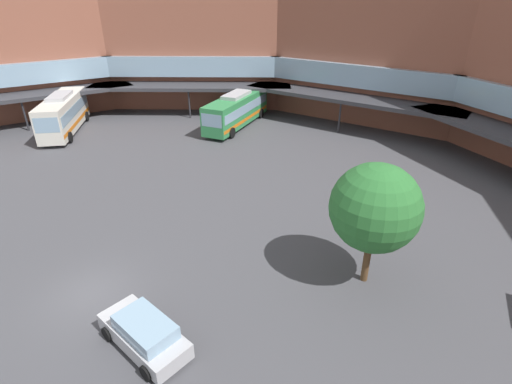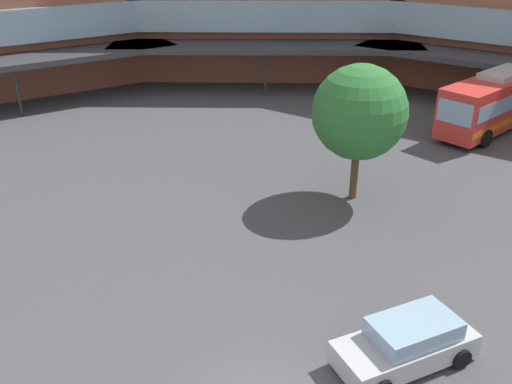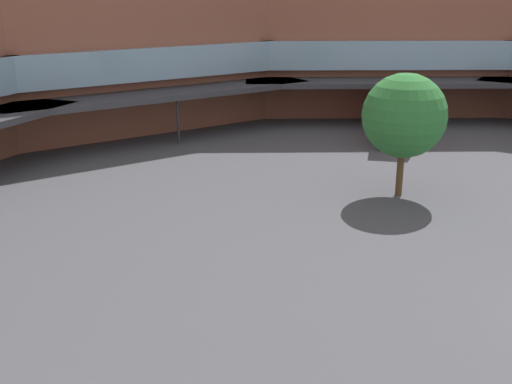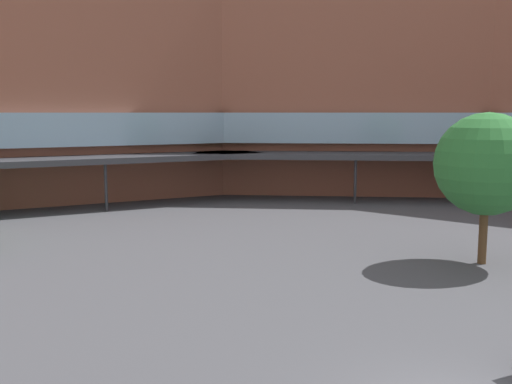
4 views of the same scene
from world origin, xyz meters
TOP-DOWN VIEW (x-y plane):
  - ground_plane at (0.00, 0.00)m, footprint 123.69×123.69m
  - station_building at (-0.00, 20.93)m, footprint 81.84×49.97m
  - bus_1 at (-17.24, 21.85)m, footprint 7.52×11.19m
  - bus_2 at (-27.06, 6.50)m, footprint 10.57×7.56m
  - parked_car at (4.81, 0.74)m, footprint 4.63×2.56m
  - plaza_tree at (7.95, 11.51)m, footprint 4.39×4.39m

SIDE VIEW (x-z plane):
  - ground_plane at x=0.00m, z-range 0.00..0.00m
  - parked_car at x=4.81m, z-range -0.03..1.50m
  - bus_1 at x=-17.24m, z-range 0.02..3.67m
  - bus_2 at x=-27.06m, z-range 0.02..4.01m
  - plaza_tree at x=7.95m, z-range 1.06..7.58m
  - station_building at x=0.00m, z-range -0.41..16.24m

